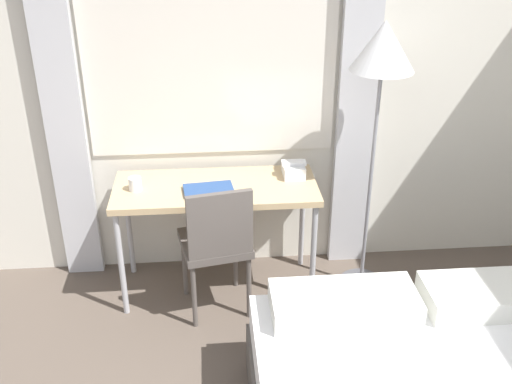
% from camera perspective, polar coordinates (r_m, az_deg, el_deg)
% --- Properties ---
extents(wall_back_with_window, '(5.36, 0.13, 2.70)m').
position_cam_1_polar(wall_back_with_window, '(3.82, -0.37, 11.11)').
color(wall_back_with_window, silver).
rests_on(wall_back_with_window, ground_plane).
extents(desk, '(1.26, 0.53, 0.76)m').
position_cam_1_polar(desk, '(3.73, -3.85, -0.30)').
color(desk, tan).
rests_on(desk, ground_plane).
extents(desk_chair, '(0.47, 0.47, 0.90)m').
position_cam_1_polar(desk_chair, '(3.59, -3.77, -4.63)').
color(desk_chair, '#59514C').
rests_on(desk_chair, ground_plane).
extents(standing_lamp, '(0.37, 0.37, 1.76)m').
position_cam_1_polar(standing_lamp, '(3.52, 11.89, 11.74)').
color(standing_lamp, '#4C4C51').
rests_on(standing_lamp, ground_plane).
extents(telephone, '(0.15, 0.17, 0.10)m').
position_cam_1_polar(telephone, '(3.81, 3.59, 2.17)').
color(telephone, white).
rests_on(telephone, desk).
extents(book, '(0.31, 0.20, 0.02)m').
position_cam_1_polar(book, '(3.63, -4.55, 0.25)').
color(book, navy).
rests_on(book, desk).
extents(mug, '(0.08, 0.08, 0.08)m').
position_cam_1_polar(mug, '(3.69, -11.44, 0.76)').
color(mug, white).
rests_on(mug, desk).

